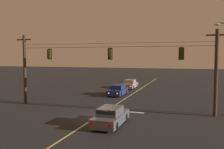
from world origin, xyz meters
name	(u,v)px	position (x,y,z in m)	size (l,w,h in m)	color
ground_plane	(97,117)	(0.00, 0.00, 0.00)	(180.00, 180.00, 0.00)	black
lane_centre_stripe	(124,99)	(0.00, 9.31, 0.00)	(0.14, 60.00, 0.01)	#D1C64C
stop_bar_paint	(126,112)	(1.90, 2.71, 0.00)	(3.40, 0.36, 0.01)	silver
signal_span_assembly	(109,70)	(0.00, 3.31, 3.89)	(21.10, 0.32, 7.47)	#38281C
traffic_light_leftmost	(49,54)	(-6.59, 3.30, 5.42)	(0.48, 0.41, 1.22)	black
traffic_light_left_inner	(110,54)	(0.08, 3.30, 5.42)	(0.48, 0.41, 1.22)	black
traffic_light_centre	(181,54)	(6.75, 3.30, 5.42)	(0.48, 0.41, 1.22)	black
car_waiting_near_lane	(111,117)	(1.91, -2.05, 0.65)	(1.80, 4.33, 1.39)	#4C4C51
car_oncoming_lead	(118,90)	(-1.65, 11.96, 0.65)	(1.80, 4.42, 1.39)	navy
car_oncoming_trailing	(130,84)	(-1.77, 19.56, 0.65)	(1.80, 4.42, 1.39)	gray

